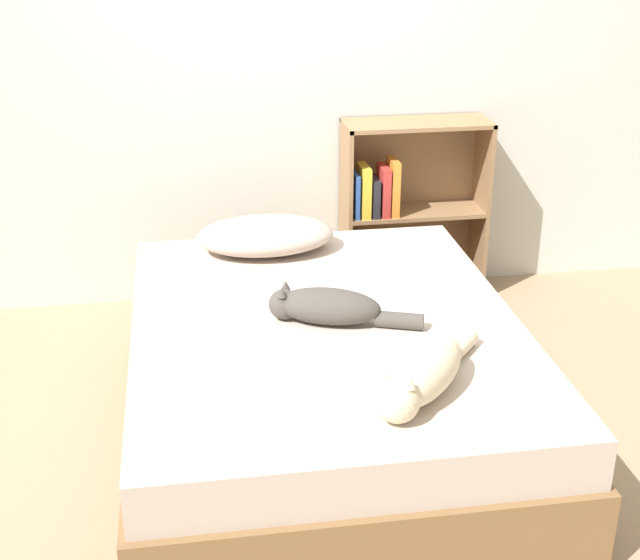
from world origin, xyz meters
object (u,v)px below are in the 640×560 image
at_px(cat_dark, 326,307).
at_px(cat_light, 421,375).
at_px(bookshelf, 406,205).
at_px(bed, 326,379).
at_px(pillow, 265,235).

bearing_deg(cat_dark, cat_light, 129.76).
bearing_deg(bookshelf, cat_dark, -116.27).
height_order(cat_dark, bookshelf, bookshelf).
bearing_deg(bed, cat_dark, -102.60).
distance_m(bed, bookshelf, 1.37).
height_order(cat_light, cat_dark, cat_light).
bearing_deg(pillow, cat_light, -74.60).
height_order(bed, cat_dark, cat_dark).
xyz_separation_m(bed, cat_dark, (-0.00, -0.01, 0.30)).
bearing_deg(bookshelf, cat_light, -102.70).
relative_size(bed, pillow, 3.11).
bearing_deg(cat_light, bookshelf, -152.76).
distance_m(bed, pillow, 0.78).
bearing_deg(cat_dark, bed, -83.17).
height_order(bed, pillow, pillow).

